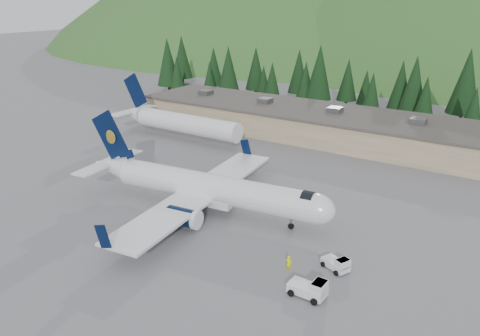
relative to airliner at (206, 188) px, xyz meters
name	(u,v)px	position (x,y,z in m)	size (l,w,h in m)	color
ground	(214,212)	(1.00, 0.12, -3.03)	(600.00, 600.00, 0.00)	slate
airliner	(206,188)	(0.00, 0.00, 0.00)	(34.34, 32.30, 11.39)	white
second_airliner	(176,121)	(-23.93, 22.12, 0.29)	(27.50, 11.00, 10.05)	white
baggage_tug_a	(311,289)	(18.72, -9.30, -2.22)	(3.45, 2.13, 1.82)	silver
baggage_tug_b	(337,264)	(19.06, -3.88, -2.35)	(3.19, 2.58, 1.52)	silver
terminal_building	(309,122)	(-4.01, 38.12, -0.41)	(71.00, 17.00, 6.10)	#90805D
ramp_worker	(289,263)	(15.11, -6.65, -2.19)	(0.61, 0.40, 1.68)	#F0FF02
tree_line	(352,80)	(-4.50, 60.90, 4.41)	(112.90, 18.80, 14.41)	black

